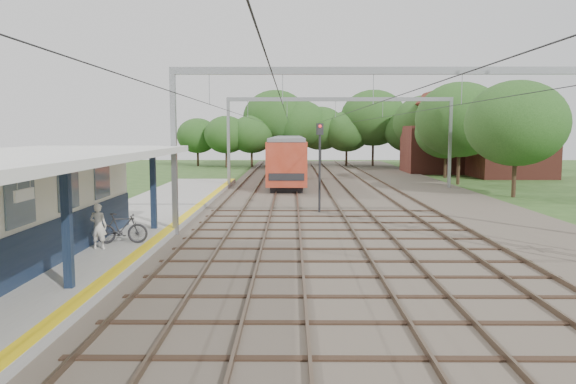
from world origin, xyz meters
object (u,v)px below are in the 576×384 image
object	(u,v)px
person	(98,226)
train	(288,154)
bicycle	(122,228)
signal_post	(320,155)

from	to	relation	value
person	train	world-z (taller)	train
bicycle	train	world-z (taller)	train
bicycle	signal_post	distance (m)	12.57
person	bicycle	distance (m)	1.10
person	train	xyz separation A→B (m)	(6.30, 37.46, 1.00)
bicycle	person	bearing A→B (deg)	145.16
bicycle	signal_post	bearing A→B (deg)	-44.07
bicycle	signal_post	world-z (taller)	signal_post
person	train	distance (m)	38.00
person	bicycle	size ratio (longest dim) A/B	0.86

